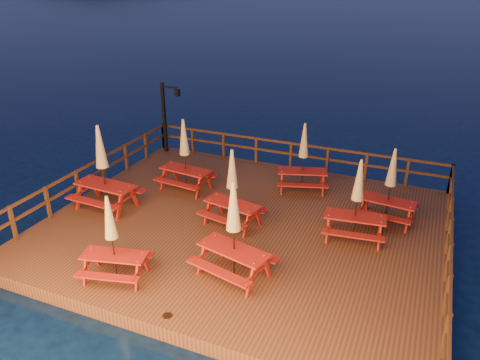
{
  "coord_description": "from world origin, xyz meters",
  "views": [
    {
      "loc": [
        4.87,
        -11.78,
        7.73
      ],
      "look_at": [
        -0.39,
        0.6,
        1.59
      ],
      "focal_mm": 35.0,
      "sensor_mm": 36.0,
      "label": 1
    }
  ],
  "objects": [
    {
      "name": "picnic_table_3",
      "position": [
        -4.61,
        -0.77,
        1.89
      ],
      "size": [
        2.09,
        1.75,
        2.88
      ],
      "rotation": [
        0.0,
        0.0,
        -0.05
      ],
      "color": "maroon",
      "rests_on": "deck"
    },
    {
      "name": "picnic_table_1",
      "position": [
        0.79,
        -2.58,
        1.8
      ],
      "size": [
        2.2,
        1.96,
        2.7
      ],
      "rotation": [
        0.0,
        0.0,
        -0.24
      ],
      "color": "maroon",
      "rests_on": "deck"
    },
    {
      "name": "railing",
      "position": [
        0.0,
        1.78,
        1.16
      ],
      "size": [
        11.8,
        9.75,
        1.1
      ],
      "color": "#372111",
      "rests_on": "deck"
    },
    {
      "name": "picnic_table_5",
      "position": [
        -2.89,
        1.53,
        1.76
      ],
      "size": [
        1.98,
        1.7,
        2.62
      ],
      "rotation": [
        0.0,
        0.0,
        -0.11
      ],
      "color": "maroon",
      "rests_on": "deck"
    },
    {
      "name": "picnic_table_0",
      "position": [
        4.05,
        1.94,
        1.67
      ],
      "size": [
        1.84,
        1.57,
        2.44
      ],
      "rotation": [
        0.0,
        0.0,
        -0.11
      ],
      "color": "maroon",
      "rests_on": "deck"
    },
    {
      "name": "picnic_table_6",
      "position": [
        0.96,
        3.1,
        1.7
      ],
      "size": [
        2.1,
        1.9,
        2.5
      ],
      "rotation": [
        0.0,
        0.0,
        0.31
      ],
      "color": "maroon",
      "rests_on": "deck"
    },
    {
      "name": "picnic_table_7",
      "position": [
        -0.32,
        -0.16,
        1.7
      ],
      "size": [
        1.98,
        1.74,
        2.5
      ],
      "rotation": [
        0.0,
        0.0,
        -0.19
      ],
      "color": "maroon",
      "rests_on": "deck"
    },
    {
      "name": "picnic_table_2",
      "position": [
        -1.96,
        -3.85,
        1.62
      ],
      "size": [
        1.92,
        1.71,
        2.35
      ],
      "rotation": [
        0.0,
        0.0,
        0.24
      ],
      "color": "maroon",
      "rests_on": "deck"
    },
    {
      "name": "deck_piles",
      "position": [
        0.0,
        0.0,
        -0.3
      ],
      "size": [
        11.44,
        9.44,
        1.4
      ],
      "color": "#372111",
      "rests_on": "ground"
    },
    {
      "name": "picnic_table_4",
      "position": [
        3.3,
        0.48,
        1.71
      ],
      "size": [
        1.92,
        1.64,
        2.51
      ],
      "rotation": [
        0.0,
        0.0,
        0.12
      ],
      "color": "maroon",
      "rests_on": "deck"
    },
    {
      "name": "lamp_post",
      "position": [
        -5.39,
        4.55,
        2.2
      ],
      "size": [
        0.85,
        0.18,
        3.0
      ],
      "color": "black",
      "rests_on": "deck"
    },
    {
      "name": "ground",
      "position": [
        0.0,
        0.0,
        0.0
      ],
      "size": [
        500.0,
        500.0,
        0.0
      ],
      "primitive_type": "plane",
      "color": "black",
      "rests_on": "ground"
    },
    {
      "name": "deck",
      "position": [
        0.0,
        0.0,
        0.2
      ],
      "size": [
        12.0,
        10.0,
        0.4
      ],
      "primitive_type": "cube",
      "color": "#482817",
      "rests_on": "ground"
    }
  ]
}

